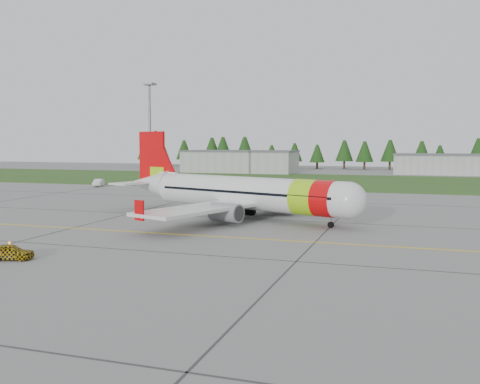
% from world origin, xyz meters
% --- Properties ---
extents(ground, '(320.00, 320.00, 0.00)m').
position_xyz_m(ground, '(0.00, 0.00, 0.00)').
color(ground, gray).
rests_on(ground, ground).
extents(aircraft, '(32.32, 30.66, 10.14)m').
position_xyz_m(aircraft, '(-0.59, 20.15, 2.93)').
color(aircraft, silver).
rests_on(aircraft, ground).
extents(follow_me_car, '(1.55, 1.69, 3.48)m').
position_xyz_m(follow_me_car, '(-10.51, -5.98, 1.74)').
color(follow_me_car, '#E2B50C').
rests_on(follow_me_car, ground).
extents(service_van, '(1.96, 1.91, 4.43)m').
position_xyz_m(service_van, '(-41.51, 53.98, 2.22)').
color(service_van, silver).
rests_on(service_van, ground).
extents(grass_strip, '(320.00, 50.00, 0.03)m').
position_xyz_m(grass_strip, '(0.00, 82.00, 0.01)').
color(grass_strip, '#30561E').
rests_on(grass_strip, ground).
extents(taxi_guideline, '(120.00, 0.25, 0.02)m').
position_xyz_m(taxi_guideline, '(0.00, 8.00, 0.01)').
color(taxi_guideline, gold).
rests_on(taxi_guideline, ground).
extents(hangar_west, '(32.00, 14.00, 6.00)m').
position_xyz_m(hangar_west, '(-30.00, 110.00, 3.00)').
color(hangar_west, '#A8A8A3').
rests_on(hangar_west, ground).
extents(hangar_east, '(24.00, 12.00, 5.20)m').
position_xyz_m(hangar_east, '(25.00, 118.00, 2.60)').
color(hangar_east, '#A8A8A3').
rests_on(hangar_east, ground).
extents(floodlight_mast, '(0.50, 0.50, 20.00)m').
position_xyz_m(floodlight_mast, '(-32.00, 58.00, 10.00)').
color(floodlight_mast, slate).
rests_on(floodlight_mast, ground).
extents(treeline, '(160.00, 8.00, 10.00)m').
position_xyz_m(treeline, '(0.00, 138.00, 5.00)').
color(treeline, '#1C3F14').
rests_on(treeline, ground).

